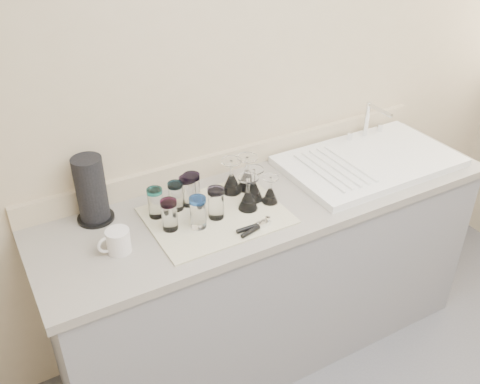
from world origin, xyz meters
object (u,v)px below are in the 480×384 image
tumbler_lavender (216,203)px  white_mug (118,241)px  tumbler_purple (192,189)px  goblet_front_left (248,198)px  can_opener (255,227)px  tumbler_cyan (176,196)px  goblet_front_right (270,193)px  goblet_back_left (232,181)px  goblet_extra (254,189)px  tumbler_teal (155,203)px  tumbler_extra (187,191)px  tumbler_magenta (169,215)px  paper_towel_roll (91,190)px  tumbler_blue (198,212)px  goblet_back_right (247,178)px  sink_unit (369,160)px

tumbler_lavender → white_mug: bearing=-178.6°
tumbler_purple → tumbler_lavender: 0.15m
goblet_front_left → can_opener: 0.16m
tumbler_cyan → can_opener: (0.21, -0.28, -0.05)m
tumbler_lavender → goblet_front_right: 0.25m
goblet_back_left → goblet_extra: (0.05, -0.10, -0.00)m
tumbler_cyan → goblet_front_left: bearing=-28.5°
goblet_front_left → goblet_front_right: goblet_front_left is taller
goblet_extra → tumbler_lavender: bearing=-168.5°
tumbler_teal → tumbler_extra: tumbler_extra is taller
tumbler_magenta → paper_towel_roll: bearing=136.8°
goblet_back_left → paper_towel_roll: size_ratio=0.56×
tumbler_blue → goblet_back_right: bearing=26.5°
goblet_front_right → goblet_back_left: bearing=123.7°
can_opener → paper_towel_roll: size_ratio=0.53×
tumbler_magenta → goblet_extra: bearing=3.3°
goblet_back_left → paper_towel_roll: (-0.57, 0.10, 0.08)m
goblet_front_left → can_opener: (-0.05, -0.14, -0.04)m
white_mug → sink_unit: bearing=2.4°
tumbler_purple → goblet_extra: bearing=-22.5°
tumbler_lavender → goblet_back_left: bearing=43.5°
tumbler_lavender → tumbler_magenta: bearing=174.8°
tumbler_teal → sink_unit: bearing=-4.5°
tumbler_cyan → paper_towel_roll: paper_towel_roll is taller
tumbler_lavender → paper_towel_roll: size_ratio=0.48×
tumbler_cyan → tumbler_teal: bearing=-175.7°
goblet_front_right → paper_towel_roll: 0.73m
tumbler_teal → tumbler_extra: bearing=6.2°
tumbler_magenta → goblet_front_left: 0.34m
goblet_front_right → paper_towel_roll: paper_towel_roll is taller
tumbler_blue → can_opener: tumbler_blue is taller
tumbler_extra → goblet_front_left: 0.25m
sink_unit → goblet_front_right: sink_unit is taller
tumbler_lavender → goblet_back_right: bearing=30.7°
tumbler_purple → paper_towel_roll: size_ratio=0.49×
tumbler_lavender → paper_towel_roll: (-0.43, 0.24, 0.06)m
tumbler_extra → can_opener: tumbler_extra is taller
tumbler_teal → goblet_front_left: (0.35, -0.13, -0.01)m
tumbler_magenta → goblet_back_right: goblet_back_right is taller
tumbler_purple → tumbler_blue: tumbler_purple is taller
goblet_front_right → can_opener: goblet_front_right is taller
tumbler_lavender → goblet_front_left: goblet_front_left is taller
sink_unit → goblet_extra: size_ratio=5.55×
tumbler_magenta → tumbler_blue: 0.11m
tumbler_teal → tumbler_blue: tumbler_blue is taller
tumbler_blue → can_opener: (0.18, -0.13, -0.06)m
tumbler_extra → goblet_back_left: 0.21m
sink_unit → paper_towel_roll: 1.29m
tumbler_teal → tumbler_purple: 0.17m
tumbler_teal → goblet_front_right: 0.48m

